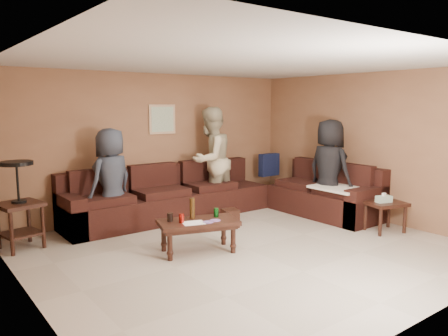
# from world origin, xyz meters

# --- Properties ---
(room) EXTENTS (5.60, 5.50, 2.50)m
(room) POSITION_xyz_m (0.00, 0.00, 1.66)
(room) COLOR #BFB4A2
(room) RESTS_ON ground
(sectional_sofa) EXTENTS (4.65, 2.90, 0.97)m
(sectional_sofa) POSITION_xyz_m (0.81, 1.52, 0.33)
(sectional_sofa) COLOR black
(sectional_sofa) RESTS_ON ground
(coffee_table) EXTENTS (1.15, 0.81, 0.72)m
(coffee_table) POSITION_xyz_m (-0.60, 0.30, 0.37)
(coffee_table) COLOR #321810
(coffee_table) RESTS_ON ground
(end_table_left) EXTENTS (0.63, 0.63, 1.21)m
(end_table_left) POSITION_xyz_m (-2.45, 1.88, 0.63)
(end_table_left) COLOR #321810
(end_table_left) RESTS_ON ground
(side_table_right) EXTENTS (0.68, 0.61, 0.62)m
(side_table_right) POSITION_xyz_m (2.24, -0.65, 0.41)
(side_table_right) COLOR #321810
(side_table_right) RESTS_ON ground
(waste_bin) EXTENTS (0.30, 0.30, 0.29)m
(waste_bin) POSITION_xyz_m (0.49, 1.00, 0.15)
(waste_bin) COLOR #321810
(waste_bin) RESTS_ON ground
(wall_art) EXTENTS (0.52, 0.04, 0.52)m
(wall_art) POSITION_xyz_m (0.10, 2.48, 1.70)
(wall_art) COLOR tan
(wall_art) RESTS_ON ground
(person_left) EXTENTS (0.92, 0.76, 1.61)m
(person_left) POSITION_xyz_m (-1.10, 1.97, 0.80)
(person_left) COLOR #303642
(person_left) RESTS_ON ground
(person_middle) EXTENTS (1.12, 0.99, 1.92)m
(person_middle) POSITION_xyz_m (0.83, 2.02, 0.96)
(person_middle) COLOR #BAAE8A
(person_middle) RESTS_ON ground
(person_right) EXTENTS (0.57, 0.85, 1.71)m
(person_right) POSITION_xyz_m (2.20, 0.43, 0.86)
(person_right) COLOR black
(person_right) RESTS_ON ground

